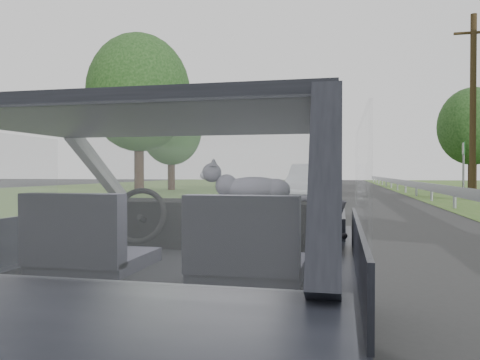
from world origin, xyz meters
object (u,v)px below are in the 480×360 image
at_px(other_car, 312,183).
at_px(highway_sign, 463,168).
at_px(utility_pole, 473,107).
at_px(subject_car, 183,260).
at_px(cat, 254,187).

bearing_deg(other_car, highway_sign, 50.13).
bearing_deg(utility_pole, highway_sign, 80.40).
xyz_separation_m(subject_car, utility_pole, (6.33, 19.48, 3.26)).
bearing_deg(subject_car, other_car, 91.13).
bearing_deg(other_car, cat, -87.22).
distance_m(subject_car, cat, 0.79).
bearing_deg(utility_pole, cat, -107.87).
bearing_deg(cat, other_car, 83.28).
distance_m(cat, highway_sign, 25.22).
relative_size(other_car, highway_sign, 1.64).
relative_size(cat, highway_sign, 0.22).
bearing_deg(utility_pole, subject_car, -108.00).
height_order(subject_car, highway_sign, highway_sign).
xyz_separation_m(cat, other_car, (-0.57, 15.39, -0.33)).
bearing_deg(cat, subject_car, -120.34).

